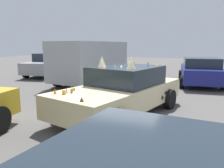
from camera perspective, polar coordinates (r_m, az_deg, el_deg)
The scene contains 6 objects.
ground_plane at distance 6.90m, azimuth 2.32°, elevation -7.55°, with size 60.00×60.00×0.00m, color #514F4C.
art_car_decorated at distance 6.77m, azimuth 2.66°, elevation -1.67°, with size 4.92×2.89×1.74m.
parked_van_far_right at distance 11.99m, azimuth -5.40°, elevation 5.94°, with size 4.98×2.60×2.22m.
parked_sedan_behind_right at distance 12.51m, azimuth 21.51°, elevation 3.00°, with size 4.24×2.46×1.42m.
parked_sedan_row_back_center at distance 16.33m, azimuth -4.09°, elevation 5.11°, with size 4.15×2.28×1.42m.
parked_sedan_behind_left at distance 15.86m, azimuth -15.54°, elevation 4.76°, with size 4.59×2.59×1.50m.
Camera 1 is at (-6.17, -2.28, 2.07)m, focal length 36.07 mm.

